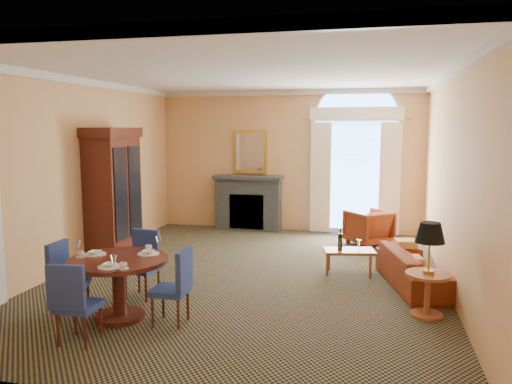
% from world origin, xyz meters
% --- Properties ---
extents(ground, '(7.50, 7.50, 0.00)m').
position_xyz_m(ground, '(0.00, 0.00, 0.00)').
color(ground, black).
rests_on(ground, ground).
extents(room_envelope, '(6.04, 7.52, 3.45)m').
position_xyz_m(room_envelope, '(-0.03, 0.67, 2.51)').
color(room_envelope, '#E8AE6E').
rests_on(room_envelope, ground).
extents(armoire, '(0.68, 1.20, 2.36)m').
position_xyz_m(armoire, '(-2.72, 0.65, 1.14)').
color(armoire, '#40160E').
rests_on(armoire, ground).
extents(dining_table, '(1.22, 1.22, 0.97)m').
position_xyz_m(dining_table, '(-1.14, -2.08, 0.57)').
color(dining_table, '#40160E').
rests_on(dining_table, ground).
extents(dining_chair_north, '(0.46, 0.47, 0.93)m').
position_xyz_m(dining_chair_north, '(-1.23, -1.20, 0.53)').
color(dining_chair_north, navy).
rests_on(dining_chair_north, ground).
extents(dining_chair_south, '(0.44, 0.45, 0.93)m').
position_xyz_m(dining_chair_south, '(-1.24, -2.89, 0.53)').
color(dining_chair_south, navy).
rests_on(dining_chair_south, ground).
extents(dining_chair_east, '(0.43, 0.42, 0.93)m').
position_xyz_m(dining_chair_east, '(-0.37, -2.09, 0.53)').
color(dining_chair_east, navy).
rests_on(dining_chair_east, ground).
extents(dining_chair_west, '(0.54, 0.54, 0.93)m').
position_xyz_m(dining_chair_west, '(-1.89, -2.08, 0.53)').
color(dining_chair_west, navy).
rests_on(dining_chair_west, ground).
extents(sofa, '(1.16, 1.99, 0.55)m').
position_xyz_m(sofa, '(2.55, 0.10, 0.27)').
color(sofa, '#8F371A').
rests_on(sofa, ground).
extents(armchair, '(1.08, 1.09, 0.71)m').
position_xyz_m(armchair, '(1.84, 2.65, 0.36)').
color(armchair, '#8F371A').
rests_on(armchair, ground).
extents(coffee_table, '(0.87, 0.60, 0.76)m').
position_xyz_m(coffee_table, '(1.54, 0.49, 0.39)').
color(coffee_table, '#A95B32').
rests_on(coffee_table, ground).
extents(side_table, '(0.56, 0.56, 1.18)m').
position_xyz_m(side_table, '(2.60, -1.12, 0.76)').
color(side_table, '#A95B32').
rests_on(side_table, ground).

